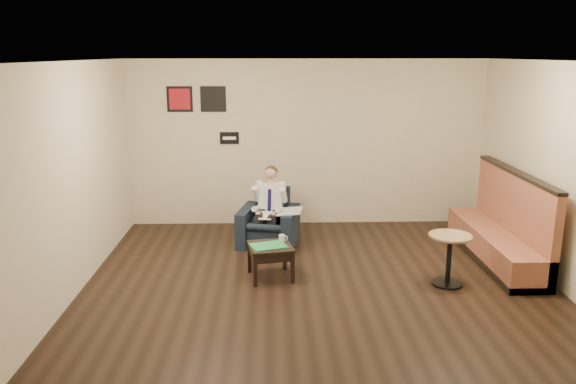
{
  "coord_description": "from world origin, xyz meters",
  "views": [
    {
      "loc": [
        -0.61,
        -6.4,
        2.89
      ],
      "look_at": [
        -0.37,
        1.2,
        1.0
      ],
      "focal_mm": 35.0,
      "sensor_mm": 36.0,
      "label": 1
    }
  ],
  "objects_px": {
    "side_table": "(270,262)",
    "green_folder": "(268,246)",
    "coffee_mug": "(282,238)",
    "banquette": "(497,217)",
    "cafe_table": "(449,260)",
    "seated_man": "(267,210)",
    "smartphone": "(272,241)",
    "armchair": "(269,218)"
  },
  "relations": [
    {
      "from": "seated_man",
      "to": "green_folder",
      "type": "bearing_deg",
      "value": -77.1
    },
    {
      "from": "seated_man",
      "to": "smartphone",
      "type": "height_order",
      "value": "seated_man"
    },
    {
      "from": "armchair",
      "to": "banquette",
      "type": "relative_size",
      "value": 0.35
    },
    {
      "from": "coffee_mug",
      "to": "cafe_table",
      "type": "relative_size",
      "value": 0.14
    },
    {
      "from": "green_folder",
      "to": "banquette",
      "type": "distance_m",
      "value": 3.3
    },
    {
      "from": "armchair",
      "to": "seated_man",
      "type": "relative_size",
      "value": 0.75
    },
    {
      "from": "green_folder",
      "to": "armchair",
      "type": "bearing_deg",
      "value": 90.02
    },
    {
      "from": "coffee_mug",
      "to": "side_table",
      "type": "bearing_deg",
      "value": -135.71
    },
    {
      "from": "green_folder",
      "to": "cafe_table",
      "type": "relative_size",
      "value": 0.67
    },
    {
      "from": "seated_man",
      "to": "smartphone",
      "type": "distance_m",
      "value": 1.11
    },
    {
      "from": "green_folder",
      "to": "smartphone",
      "type": "xyz_separation_m",
      "value": [
        0.05,
        0.19,
        -0.0
      ]
    },
    {
      "from": "banquette",
      "to": "green_folder",
      "type": "bearing_deg",
      "value": -169.58
    },
    {
      "from": "seated_man",
      "to": "banquette",
      "type": "height_order",
      "value": "banquette"
    },
    {
      "from": "side_table",
      "to": "armchair",
      "type": "bearing_deg",
      "value": 91.09
    },
    {
      "from": "coffee_mug",
      "to": "banquette",
      "type": "xyz_separation_m",
      "value": [
        3.06,
        0.42,
        0.14
      ]
    },
    {
      "from": "side_table",
      "to": "green_folder",
      "type": "distance_m",
      "value": 0.23
    },
    {
      "from": "banquette",
      "to": "armchair",
      "type": "bearing_deg",
      "value": 166.09
    },
    {
      "from": "green_folder",
      "to": "smartphone",
      "type": "height_order",
      "value": "green_folder"
    },
    {
      "from": "seated_man",
      "to": "green_folder",
      "type": "relative_size",
      "value": 2.54
    },
    {
      "from": "coffee_mug",
      "to": "smartphone",
      "type": "distance_m",
      "value": 0.14
    },
    {
      "from": "banquette",
      "to": "cafe_table",
      "type": "relative_size",
      "value": 3.72
    },
    {
      "from": "green_folder",
      "to": "smartphone",
      "type": "bearing_deg",
      "value": 76.63
    },
    {
      "from": "coffee_mug",
      "to": "cafe_table",
      "type": "distance_m",
      "value": 2.17
    },
    {
      "from": "banquette",
      "to": "cafe_table",
      "type": "distance_m",
      "value": 1.32
    },
    {
      "from": "banquette",
      "to": "side_table",
      "type": "bearing_deg",
      "value": -169.93
    },
    {
      "from": "banquette",
      "to": "cafe_table",
      "type": "xyz_separation_m",
      "value": [
        -0.94,
        -0.87,
        -0.3
      ]
    },
    {
      "from": "seated_man",
      "to": "coffee_mug",
      "type": "bearing_deg",
      "value": -67.83
    },
    {
      "from": "side_table",
      "to": "banquette",
      "type": "xyz_separation_m",
      "value": [
        3.21,
        0.57,
        0.41
      ]
    },
    {
      "from": "green_folder",
      "to": "cafe_table",
      "type": "xyz_separation_m",
      "value": [
        2.3,
        -0.27,
        -0.12
      ]
    },
    {
      "from": "armchair",
      "to": "seated_man",
      "type": "height_order",
      "value": "seated_man"
    },
    {
      "from": "smartphone",
      "to": "cafe_table",
      "type": "bearing_deg",
      "value": -12.24
    },
    {
      "from": "smartphone",
      "to": "green_folder",
      "type": "bearing_deg",
      "value": -103.96
    },
    {
      "from": "green_folder",
      "to": "banquette",
      "type": "height_order",
      "value": "banquette"
    },
    {
      "from": "armchair",
      "to": "smartphone",
      "type": "bearing_deg",
      "value": -75.94
    },
    {
      "from": "seated_man",
      "to": "banquette",
      "type": "bearing_deg",
      "value": -0.15
    },
    {
      "from": "seated_man",
      "to": "green_folder",
      "type": "height_order",
      "value": "seated_man"
    },
    {
      "from": "green_folder",
      "to": "coffee_mug",
      "type": "distance_m",
      "value": 0.25
    },
    {
      "from": "smartphone",
      "to": "coffee_mug",
      "type": "bearing_deg",
      "value": -7.1
    },
    {
      "from": "smartphone",
      "to": "cafe_table",
      "type": "height_order",
      "value": "cafe_table"
    },
    {
      "from": "seated_man",
      "to": "coffee_mug",
      "type": "height_order",
      "value": "seated_man"
    },
    {
      "from": "coffee_mug",
      "to": "cafe_table",
      "type": "height_order",
      "value": "cafe_table"
    },
    {
      "from": "armchair",
      "to": "smartphone",
      "type": "distance_m",
      "value": 1.21
    }
  ]
}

